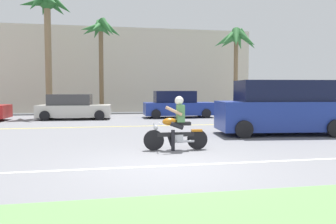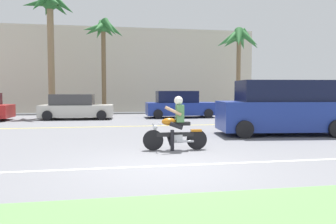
{
  "view_description": "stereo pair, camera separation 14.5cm",
  "coord_description": "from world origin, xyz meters",
  "px_view_note": "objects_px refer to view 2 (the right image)",
  "views": [
    {
      "loc": [
        -1.42,
        -7.32,
        1.7
      ],
      "look_at": [
        0.67,
        3.38,
        0.99
      ],
      "focal_mm": 36.2,
      "sensor_mm": 36.0,
      "label": 1
    },
    {
      "loc": [
        -1.27,
        -7.34,
        1.7
      ],
      "look_at": [
        0.67,
        3.38,
        0.99
      ],
      "focal_mm": 36.2,
      "sensor_mm": 36.0,
      "label": 2
    }
  ],
  "objects_px": {
    "palm_tree_1": "(238,42)",
    "palm_tree_0": "(103,34)",
    "motorcyclist": "(176,127)",
    "parked_car_2": "(180,105)",
    "palm_tree_2": "(50,15)",
    "parked_car_1": "(76,107)",
    "suv_nearby": "(282,108)"
  },
  "relations": [
    {
      "from": "palm_tree_2",
      "to": "parked_car_2",
      "type": "bearing_deg",
      "value": -13.65
    },
    {
      "from": "palm_tree_2",
      "to": "suv_nearby",
      "type": "bearing_deg",
      "value": -46.65
    },
    {
      "from": "suv_nearby",
      "to": "palm_tree_1",
      "type": "distance_m",
      "value": 12.09
    },
    {
      "from": "motorcyclist",
      "to": "palm_tree_0",
      "type": "xyz_separation_m",
      "value": [
        -2.11,
        13.39,
        4.68
      ]
    },
    {
      "from": "parked_car_2",
      "to": "palm_tree_2",
      "type": "bearing_deg",
      "value": 166.35
    },
    {
      "from": "motorcyclist",
      "to": "parked_car_2",
      "type": "height_order",
      "value": "parked_car_2"
    },
    {
      "from": "parked_car_1",
      "to": "palm_tree_1",
      "type": "distance_m",
      "value": 12.16
    },
    {
      "from": "parked_car_2",
      "to": "palm_tree_2",
      "type": "xyz_separation_m",
      "value": [
        -7.91,
        1.92,
        5.67
      ]
    },
    {
      "from": "suv_nearby",
      "to": "parked_car_2",
      "type": "relative_size",
      "value": 1.15
    },
    {
      "from": "motorcyclist",
      "to": "parked_car_2",
      "type": "distance_m",
      "value": 11.55
    },
    {
      "from": "palm_tree_1",
      "to": "suv_nearby",
      "type": "bearing_deg",
      "value": -103.56
    },
    {
      "from": "parked_car_1",
      "to": "parked_car_2",
      "type": "height_order",
      "value": "parked_car_2"
    },
    {
      "from": "motorcyclist",
      "to": "suv_nearby",
      "type": "distance_m",
      "value": 5.34
    },
    {
      "from": "parked_car_2",
      "to": "palm_tree_2",
      "type": "height_order",
      "value": "palm_tree_2"
    },
    {
      "from": "palm_tree_0",
      "to": "palm_tree_1",
      "type": "xyz_separation_m",
      "value": [
        9.45,
        0.24,
        -0.25
      ]
    },
    {
      "from": "palm_tree_0",
      "to": "palm_tree_1",
      "type": "height_order",
      "value": "palm_tree_0"
    },
    {
      "from": "palm_tree_0",
      "to": "parked_car_1",
      "type": "bearing_deg",
      "value": -125.81
    },
    {
      "from": "suv_nearby",
      "to": "parked_car_2",
      "type": "distance_m",
      "value": 8.95
    },
    {
      "from": "palm_tree_1",
      "to": "motorcyclist",
      "type": "bearing_deg",
      "value": -118.29
    },
    {
      "from": "motorcyclist",
      "to": "parked_car_1",
      "type": "distance_m",
      "value": 11.77
    },
    {
      "from": "motorcyclist",
      "to": "suv_nearby",
      "type": "relative_size",
      "value": 0.37
    },
    {
      "from": "parked_car_1",
      "to": "parked_car_2",
      "type": "xyz_separation_m",
      "value": [
        6.28,
        0.1,
        0.08
      ]
    },
    {
      "from": "motorcyclist",
      "to": "palm_tree_0",
      "type": "bearing_deg",
      "value": 98.97
    },
    {
      "from": "motorcyclist",
      "to": "palm_tree_1",
      "type": "bearing_deg",
      "value": 61.71
    },
    {
      "from": "parked_car_1",
      "to": "suv_nearby",
      "type": "bearing_deg",
      "value": -45.66
    },
    {
      "from": "parked_car_1",
      "to": "palm_tree_0",
      "type": "height_order",
      "value": "palm_tree_0"
    },
    {
      "from": "parked_car_1",
      "to": "palm_tree_2",
      "type": "bearing_deg",
      "value": 128.77
    },
    {
      "from": "palm_tree_0",
      "to": "motorcyclist",
      "type": "bearing_deg",
      "value": -81.03
    },
    {
      "from": "parked_car_2",
      "to": "palm_tree_1",
      "type": "xyz_separation_m",
      "value": [
        4.78,
        2.37,
        4.31
      ]
    },
    {
      "from": "palm_tree_1",
      "to": "palm_tree_2",
      "type": "xyz_separation_m",
      "value": [
        -12.68,
        -0.45,
        1.35
      ]
    },
    {
      "from": "palm_tree_1",
      "to": "palm_tree_0",
      "type": "bearing_deg",
      "value": -178.53
    },
    {
      "from": "suv_nearby",
      "to": "palm_tree_0",
      "type": "xyz_separation_m",
      "value": [
        -6.78,
        10.82,
        4.33
      ]
    }
  ]
}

